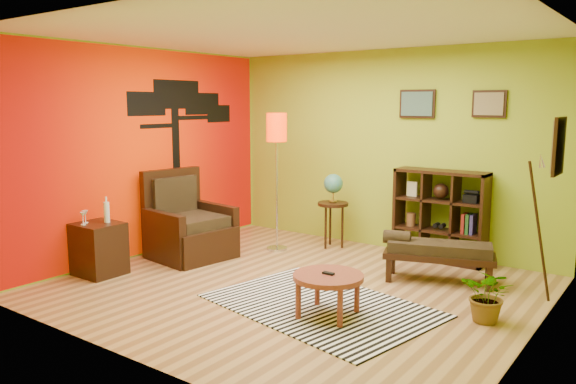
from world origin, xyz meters
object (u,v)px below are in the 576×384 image
Objects in this scene: armchair at (188,231)px; bench at (436,251)px; coffee_table at (328,280)px; globe_table at (333,192)px; floor_lamp at (277,140)px; side_cabinet at (99,248)px; cube_shelf at (441,216)px; potted_plant at (489,301)px.

armchair reaches higher than bench.
coffee_table is 2.79m from armchair.
globe_table is at bearing 49.80° from armchair.
floor_lamp reaches higher than bench.
side_cabinet is 4.01m from bench.
globe_table is 0.89× the size of cube_shelf.
bench is at bearing -1.65° from floor_lamp.
cube_shelf is at bearing 32.56° from armchair.
coffee_table is at bearing -41.78° from floor_lamp.
armchair reaches higher than side_cabinet.
bench is (2.36, -0.07, -1.19)m from floor_lamp.
globe_table is at bearing 59.97° from side_cabinet.
bench is (0.29, -0.89, -0.23)m from cube_shelf.
potted_plant is (1.16, -1.78, -0.39)m from cube_shelf.
potted_plant is (4.28, 1.24, -0.11)m from side_cabinet.
armchair is 1.10× the size of globe_table.
bench is 2.48× the size of potted_plant.
cube_shelf reaches higher than bench.
potted_plant is at bearing 30.18° from coffee_table.
potted_plant is (1.31, 0.76, -0.16)m from coffee_table.
floor_lamp is 1.81× the size of globe_table.
armchair is 2.19× the size of potted_plant.
floor_lamp is 3.63m from potted_plant.
armchair is 0.61× the size of floor_lamp.
bench is at bearing 31.91° from side_cabinet.
side_cabinet is at bearing -120.03° from globe_table.
potted_plant is at bearing -30.04° from globe_table.
globe_table is 1.97m from bench.
floor_lamp is 1.46× the size of bench.
side_cabinet is 4.45m from potted_plant.
side_cabinet reaches higher than bench.
floor_lamp is 1.60× the size of cube_shelf.
floor_lamp reaches higher than cube_shelf.
armchair is (-2.69, 0.73, -0.01)m from coffee_table.
potted_plant is (4.00, 0.03, -0.15)m from armchair.
potted_plant is at bearing -56.85° from cube_shelf.
bench is at bearing 134.44° from potted_plant.
bench is (0.44, 1.65, 0.01)m from coffee_table.
cube_shelf is at bearing 123.15° from potted_plant.
coffee_table is 0.57× the size of cube_shelf.
cube_shelf is 2.16m from potted_plant.
cube_shelf is at bearing 21.78° from floor_lamp.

